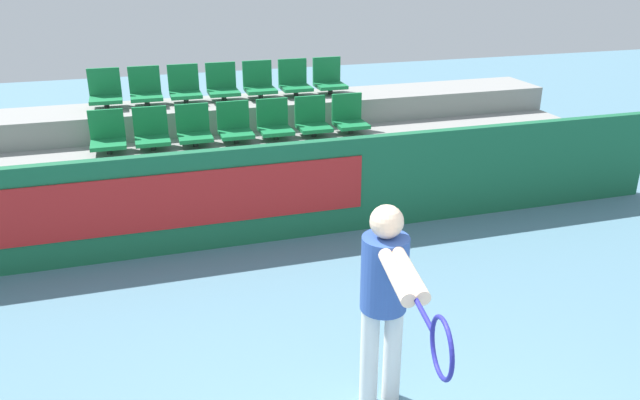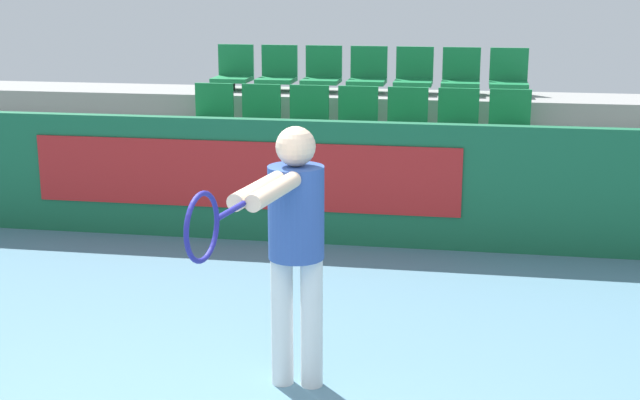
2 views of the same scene
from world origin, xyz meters
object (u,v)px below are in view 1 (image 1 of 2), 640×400
stadium_chair_9 (194,130)px  stadium_chair_12 (312,120)px  stadium_chair_3 (250,175)px  stadium_chair_17 (222,86)px  stadium_chair_10 (235,126)px  stadium_chair_16 (185,88)px  stadium_chair_18 (259,84)px  stadium_chair_15 (146,90)px  stadium_chair_1 (159,184)px  stadium_chair_19 (294,81)px  stadium_chair_0 (111,189)px  stadium_chair_14 (105,93)px  stadium_chair_6 (373,163)px  stadium_chair_7 (108,136)px  stadium_chair_13 (349,118)px  stadium_chair_4 (292,171)px  stadium_chair_8 (152,133)px  stadium_chair_20 (329,79)px  stadium_chair_11 (274,123)px  tennis_player (386,292)px  stadium_chair_5 (334,167)px  stadium_chair_2 (205,179)px

stadium_chair_9 → stadium_chair_12: (1.59, 0.00, 0.00)m
stadium_chair_3 → stadium_chair_17: bearing=90.0°
stadium_chair_10 → stadium_chair_16: 1.14m
stadium_chair_10 → stadium_chair_18: bearing=60.5°
stadium_chair_15 → stadium_chair_18: (1.59, 0.00, 0.00)m
stadium_chair_1 → stadium_chair_19: 2.92m
stadium_chair_0 → stadium_chair_16: bearing=60.5°
stadium_chair_14 → stadium_chair_6: bearing=-30.5°
stadium_chair_7 → stadium_chair_10: bearing=0.0°
stadium_chair_13 → stadium_chair_19: (-0.53, 0.94, 0.35)m
stadium_chair_0 → stadium_chair_6: (3.18, 0.00, 0.00)m
stadium_chair_3 → stadium_chair_4: same height
stadium_chair_8 → stadium_chair_10: bearing=0.0°
stadium_chair_8 → stadium_chair_17: bearing=41.5°
stadium_chair_20 → stadium_chair_11: bearing=-138.5°
stadium_chair_9 → stadium_chair_17: bearing=60.5°
stadium_chair_11 → stadium_chair_19: 1.14m
stadium_chair_0 → stadium_chair_15: (0.53, 1.88, 0.71)m
stadium_chair_0 → tennis_player: size_ratio=0.33×
stadium_chair_10 → stadium_chair_1: bearing=-138.5°
stadium_chair_5 → stadium_chair_9: 1.88m
stadium_chair_15 → stadium_chair_17: (1.06, 0.00, 0.00)m
stadium_chair_12 → stadium_chair_16: size_ratio=1.00×
stadium_chair_2 → stadium_chair_3: same height
stadium_chair_6 → stadium_chair_15: size_ratio=1.00×
stadium_chair_1 → stadium_chair_17: stadium_chair_17 is taller
stadium_chair_3 → stadium_chair_14: (-1.59, 1.88, 0.71)m
stadium_chair_0 → stadium_chair_20: size_ratio=1.00×
stadium_chair_7 → stadium_chair_16: (1.06, 0.94, 0.35)m
stadium_chair_4 → stadium_chair_19: stadium_chair_19 is taller
stadium_chair_18 → tennis_player: stadium_chair_18 is taller
stadium_chair_20 → stadium_chair_5: bearing=-105.8°
stadium_chair_11 → stadium_chair_18: size_ratio=1.00×
stadium_chair_8 → stadium_chair_14: size_ratio=1.00×
stadium_chair_7 → stadium_chair_16: 1.46m
stadium_chair_9 → stadium_chair_17: stadium_chair_17 is taller
stadium_chair_7 → stadium_chair_17: (1.59, 0.94, 0.35)m
stadium_chair_7 → stadium_chair_14: size_ratio=1.00×
stadium_chair_2 → stadium_chair_10: bearing=60.5°
stadium_chair_14 → stadium_chair_17: bearing=0.0°
stadium_chair_2 → stadium_chair_18: stadium_chair_18 is taller
stadium_chair_20 → stadium_chair_2: bearing=-138.5°
stadium_chair_5 → stadium_chair_15: stadium_chair_15 is taller
stadium_chair_7 → stadium_chair_12: bearing=0.0°
stadium_chair_2 → stadium_chair_12: stadium_chair_12 is taller
stadium_chair_0 → stadium_chair_11: (2.12, 0.94, 0.35)m
stadium_chair_2 → tennis_player: bearing=-78.0°
stadium_chair_10 → stadium_chair_20: stadium_chair_20 is taller
stadium_chair_16 → stadium_chair_12: bearing=-30.5°
stadium_chair_6 → stadium_chair_19: stadium_chair_19 is taller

